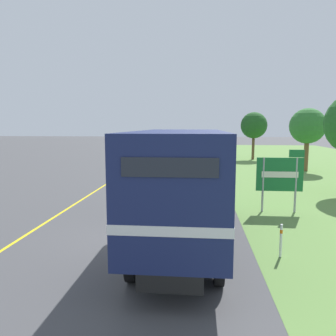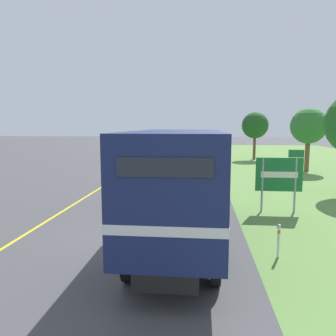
# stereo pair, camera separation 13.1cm
# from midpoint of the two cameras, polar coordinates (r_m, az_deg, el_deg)

# --- Properties ---
(ground_plane) EXTENTS (200.00, 200.00, 0.00)m
(ground_plane) POSITION_cam_midpoint_polar(r_m,az_deg,el_deg) (11.00, -6.34, -12.15)
(ground_plane) COLOR #444447
(grass_shoulder) EXTENTS (20.00, 68.47, 0.01)m
(grass_shoulder) POSITION_cam_midpoint_polar(r_m,az_deg,el_deg) (31.65, 26.73, -0.06)
(grass_shoulder) COLOR #608942
(grass_shoulder) RESTS_ON ground
(edge_line_yellow) EXTENTS (0.12, 68.47, 0.01)m
(edge_line_yellow) POSITION_cam_midpoint_polar(r_m,az_deg,el_deg) (30.04, -5.90, 0.34)
(edge_line_yellow) COLOR yellow
(edge_line_yellow) RESTS_ON ground
(centre_dash_near) EXTENTS (0.12, 2.60, 0.01)m
(centre_dash_near) POSITION_cam_midpoint_polar(r_m,az_deg,el_deg) (11.24, -6.07, -11.71)
(centre_dash_near) COLOR white
(centre_dash_near) RESTS_ON ground
(centre_dash_mid_a) EXTENTS (0.12, 2.60, 0.01)m
(centre_dash_mid_a) POSITION_cam_midpoint_polar(r_m,az_deg,el_deg) (17.53, -1.80, -4.70)
(centre_dash_mid_a) COLOR white
(centre_dash_mid_a) RESTS_ON ground
(centre_dash_mid_b) EXTENTS (0.12, 2.60, 0.01)m
(centre_dash_mid_b) POSITION_cam_midpoint_polar(r_m,az_deg,el_deg) (23.98, 0.17, -1.41)
(centre_dash_mid_b) COLOR white
(centre_dash_mid_b) RESTS_ON ground
(centre_dash_far) EXTENTS (0.12, 2.60, 0.01)m
(centre_dash_far) POSITION_cam_midpoint_polar(r_m,az_deg,el_deg) (30.50, 1.29, 0.48)
(centre_dash_far) COLOR white
(centre_dash_far) RESTS_ON ground
(centre_dash_farthest) EXTENTS (0.12, 2.60, 0.01)m
(centre_dash_farthest) POSITION_cam_midpoint_polar(r_m,az_deg,el_deg) (37.05, 2.02, 1.70)
(centre_dash_farthest) COLOR white
(centre_dash_farthest) RESTS_ON ground
(horse_trailer_truck) EXTENTS (2.38, 8.74, 3.53)m
(horse_trailer_truck) POSITION_cam_midpoint_polar(r_m,az_deg,el_deg) (10.03, 1.95, -2.33)
(horse_trailer_truck) COLOR black
(horse_trailer_truck) RESTS_ON ground
(lead_car_white) EXTENTS (1.80, 4.47, 1.88)m
(lead_car_white) POSITION_cam_midpoint_polar(r_m,az_deg,el_deg) (28.16, -2.86, 1.84)
(lead_car_white) COLOR black
(lead_car_white) RESTS_ON ground
(lead_car_blue_ahead) EXTENTS (1.80, 4.09, 1.83)m
(lead_car_blue_ahead) POSITION_cam_midpoint_polar(r_m,az_deg,el_deg) (38.10, 4.64, 3.24)
(lead_car_blue_ahead) COLOR black
(lead_car_blue_ahead) RESTS_ON ground
(lead_car_white_ahead) EXTENTS (1.80, 4.20, 2.05)m
(lead_car_white_ahead) POSITION_cam_midpoint_polar(r_m,az_deg,el_deg) (53.62, 1.35, 4.56)
(lead_car_white_ahead) COLOR black
(lead_car_white_ahead) RESTS_ON ground
(highway_sign) EXTENTS (1.94, 0.09, 2.68)m
(highway_sign) POSITION_cam_midpoint_polar(r_m,az_deg,el_deg) (14.61, 18.77, -1.19)
(highway_sign) COLOR #9E9EA3
(highway_sign) RESTS_ON ground
(roadside_tree_mid) EXTENTS (2.83, 2.83, 5.06)m
(roadside_tree_mid) POSITION_cam_midpoint_polar(r_m,az_deg,el_deg) (28.63, 23.02, 6.69)
(roadside_tree_mid) COLOR brown
(roadside_tree_mid) RESTS_ON ground
(roadside_tree_far) EXTENTS (2.82, 2.82, 5.12)m
(roadside_tree_far) POSITION_cam_midpoint_polar(r_m,az_deg,el_deg) (36.77, 14.63, 7.17)
(roadside_tree_far) COLOR brown
(roadside_tree_far) RESTS_ON ground
(delineator_post) EXTENTS (0.08, 0.08, 0.95)m
(delineator_post) POSITION_cam_midpoint_polar(r_m,az_deg,el_deg) (9.87, 18.70, -11.73)
(delineator_post) COLOR white
(delineator_post) RESTS_ON ground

